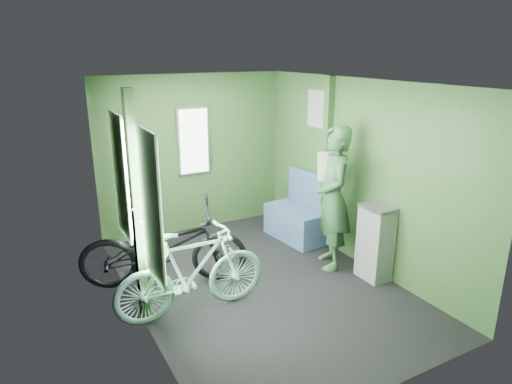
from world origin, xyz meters
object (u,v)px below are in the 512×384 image
bicycle_black (166,286)px  passenger (333,198)px  bicycle_mint (194,314)px  bench_seat (298,219)px  waste_box (375,243)px

bicycle_black → passenger: 2.24m
bicycle_mint → bench_seat: bench_seat is taller
bicycle_mint → bench_seat: 2.37m
bicycle_black → bicycle_mint: bearing=-155.3°
passenger → bicycle_black: bearing=-78.7°
passenger → waste_box: 0.72m
bicycle_mint → waste_box: bearing=-96.1°
bicycle_black → waste_box: size_ratio=2.07×
bicycle_mint → waste_box: 2.24m
bicycle_mint → passenger: 2.14m
passenger → bicycle_mint: bearing=-58.6°
bicycle_mint → bicycle_black: bearing=6.9°
passenger → bench_seat: size_ratio=1.85×
bicycle_black → bicycle_mint: 0.71m
waste_box → bench_seat: bearing=94.5°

